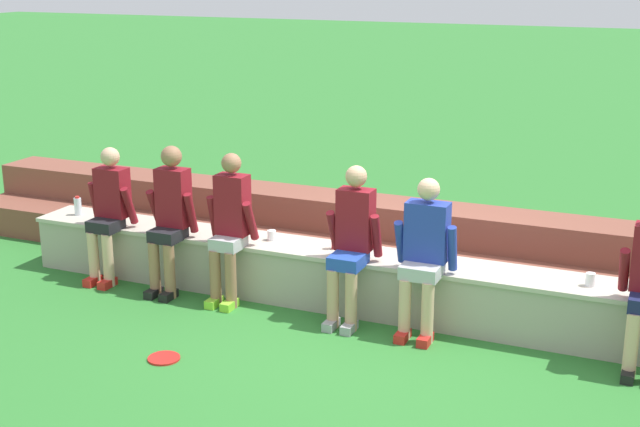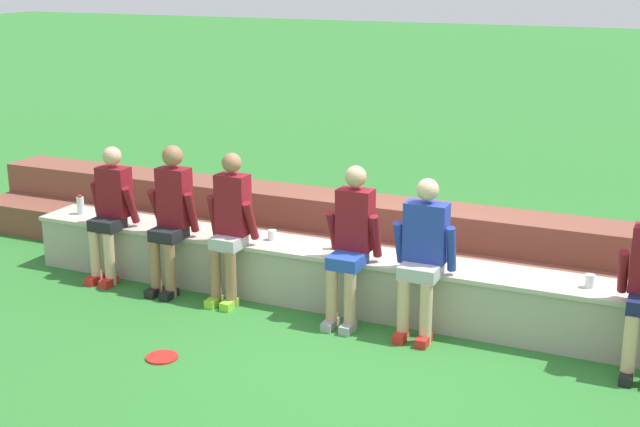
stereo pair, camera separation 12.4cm
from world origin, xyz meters
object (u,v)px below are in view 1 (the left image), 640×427
Objects in this scene: person_center at (230,225)px; frisbee at (164,358)px; water_bottle_near_right at (78,206)px; plastic_cup_middle at (590,279)px; person_left_of_center at (170,215)px; person_right_of_center at (352,241)px; water_bottle_mid_right at (335,239)px; person_far_right at (424,252)px; plastic_cup_right_end at (272,235)px; person_far_left at (109,210)px.

person_center is 1.60m from frisbee.
plastic_cup_middle is (5.40, -0.04, -0.04)m from water_bottle_near_right.
person_right_of_center is at bearing 0.32° from person_left_of_center.
water_bottle_mid_right reaches higher than plastic_cup_middle.
person_far_right is 6.99× the size of water_bottle_mid_right.
person_right_of_center is 1.04m from plastic_cup_right_end.
plastic_cup_right_end is (0.96, 0.33, -0.18)m from person_left_of_center.
person_left_of_center is at bearing -2.28° from person_far_left.
person_far_right is at bearing -11.62° from plastic_cup_right_end.
person_far_right is at bearing -0.70° from person_far_left.
person_center is 1.26m from person_right_of_center.
plastic_cup_middle is at bearing 2.81° from person_far_left.
person_left_of_center is 7.33× the size of water_bottle_mid_right.
person_far_right is 1.43m from plastic_cup_middle.
water_bottle_mid_right is (0.96, 0.34, -0.12)m from person_center.
person_center is at bearing -179.29° from person_right_of_center.
person_right_of_center is at bearing -173.03° from plastic_cup_middle.
person_center is 7.04× the size of water_bottle_near_right.
frisbee is at bearing -115.92° from water_bottle_mid_right.
person_far_left is at bearing -170.11° from plastic_cup_right_end.
person_center is 3.36m from plastic_cup_middle.
person_far_left reaches higher than plastic_cup_right_end.
person_far_right reaches higher than frisbee.
water_bottle_near_right is 5.40m from plastic_cup_middle.
person_far_right reaches higher than person_far_left.
plastic_cup_middle is at bearing -1.58° from water_bottle_mid_right.
plastic_cup_right_end is at bearing 179.97° from water_bottle_mid_right.
frisbee is (-0.84, -1.74, -0.65)m from water_bottle_mid_right.
person_far_right is at bearing -19.17° from water_bottle_mid_right.
plastic_cup_right_end is (-0.97, 0.32, -0.16)m from person_right_of_center.
person_far_left is 1.44m from person_center.
water_bottle_mid_right is at bearing -0.03° from plastic_cup_right_end.
person_far_left is 1.76m from plastic_cup_right_end.
person_far_right reaches higher than water_bottle_mid_right.
person_center is 1.95m from person_far_right.
person_center is 0.47m from plastic_cup_right_end.
person_left_of_center is 14.75× the size of plastic_cup_right_end.
person_left_of_center is 4.03m from plastic_cup_middle.
water_bottle_mid_right is 1.76× the size of plastic_cup_middle.
person_left_of_center reaches higher than plastic_cup_right_end.
person_left_of_center is 1.94m from person_right_of_center.
person_left_of_center is 12.86× the size of plastic_cup_middle.
plastic_cup_middle reaches higher than frisbee.
person_right_of_center is 7.18× the size of water_bottle_mid_right.
person_far_left is at bearing 137.49° from frisbee.
person_far_right is at bearing -4.47° from water_bottle_near_right.
person_far_right is (1.95, -0.01, -0.02)m from person_center.
plastic_cup_middle is at bearing 6.97° from person_right_of_center.
water_bottle_near_right is 2.84m from frisbee.
person_far_left is at bearing -177.19° from plastic_cup_middle.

